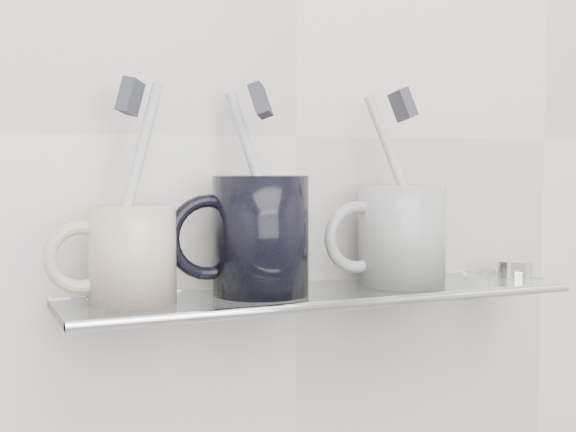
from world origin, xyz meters
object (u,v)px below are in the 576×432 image
shelf_glass (322,295)px  mug_center (261,235)px  mug_right (401,235)px  mug_left (132,255)px

shelf_glass → mug_center: bearing=175.4°
shelf_glass → mug_right: mug_right is taller
shelf_glass → mug_left: size_ratio=5.83×
mug_left → shelf_glass: bearing=-18.7°
mug_center → mug_right: 0.15m
mug_right → mug_center: bearing=171.4°
mug_right → mug_left: bearing=171.4°
shelf_glass → mug_center: (-0.06, 0.00, 0.06)m
mug_center → mug_left: bearing=-174.3°
mug_center → shelf_glass: bearing=1.0°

